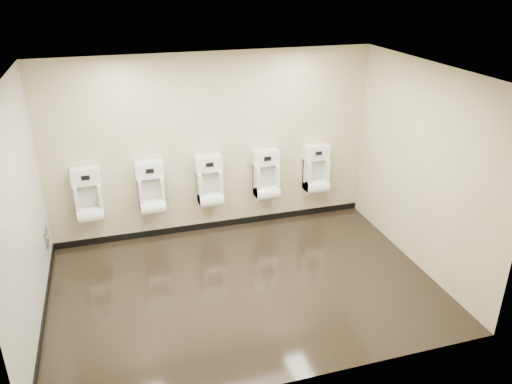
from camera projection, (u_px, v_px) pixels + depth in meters
ground at (244, 286)px, 6.62m from camera, size 5.00×3.50×0.00m
ceiling at (242, 74)px, 5.47m from camera, size 5.00×3.50×0.00m
back_wall at (213, 146)px, 7.58m from camera, size 5.00×0.02×2.80m
front_wall at (294, 265)px, 4.52m from camera, size 5.00×0.02×2.80m
left_wall at (21, 217)px, 5.39m from camera, size 0.02×3.50×2.80m
right_wall at (422, 169)px, 6.70m from camera, size 0.02×3.50×2.80m
tile_overlay_left at (21, 217)px, 5.40m from camera, size 0.01×3.50×2.80m
skirting_back at (216, 224)px, 8.12m from camera, size 5.00×0.02×0.10m
skirting_left at (44, 318)px, 5.95m from camera, size 0.02×3.50×0.10m
access_panel at (46, 237)px, 6.82m from camera, size 0.04×0.25×0.25m
urinal_0 at (89, 199)px, 7.20m from camera, size 0.42×0.32×0.78m
urinal_1 at (151, 192)px, 7.44m from camera, size 0.42×0.32×0.78m
urinal_2 at (210, 185)px, 7.67m from camera, size 0.42×0.32×0.78m
urinal_3 at (266, 179)px, 7.91m from camera, size 0.42×0.32×0.78m
urinal_4 at (316, 173)px, 8.13m from camera, size 0.42×0.32×0.78m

